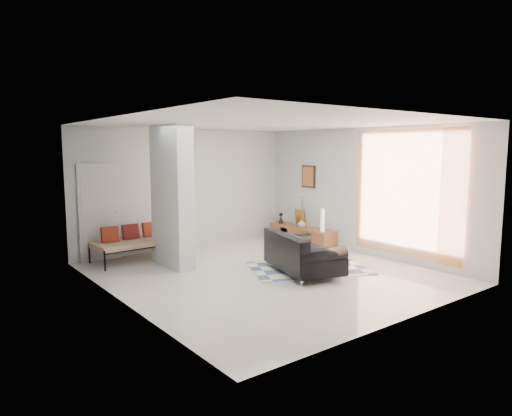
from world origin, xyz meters
TOP-DOWN VIEW (x-y plane):
  - floor at (0.00, 0.00)m, footprint 6.00×6.00m
  - ceiling at (0.00, 0.00)m, footprint 6.00×6.00m
  - wall_back at (0.00, 3.00)m, footprint 6.00×0.00m
  - wall_front at (0.00, -3.00)m, footprint 6.00×0.00m
  - wall_left at (-2.75, 0.00)m, footprint 0.00×6.00m
  - wall_right at (2.75, 0.00)m, footprint 0.00×6.00m
  - partition_column at (-1.10, 1.60)m, footprint 0.35×1.20m
  - hallway_door at (-2.10, 2.96)m, footprint 0.85×0.06m
  - curtain at (2.67, -1.15)m, footprint 0.00×2.55m
  - wall_art at (2.72, 1.70)m, footprint 0.04×0.45m
  - media_console at (2.52, 1.70)m, footprint 0.45×1.98m
  - loveseat at (0.54, -0.38)m, footprint 1.37×1.84m
  - daybed at (-1.43, 2.47)m, footprint 2.00×0.93m
  - area_rug at (0.90, -0.23)m, footprint 2.66×2.29m
  - cylinder_lamp at (2.50, 0.97)m, footprint 0.10×0.10m
  - bronze_figurine at (2.47, 2.45)m, footprint 0.15×0.15m
  - vase at (2.47, 1.66)m, footprint 0.21×0.21m

SIDE VIEW (x-z plane):
  - floor at x=0.00m, z-range 0.00..0.00m
  - area_rug at x=0.90m, z-range 0.00..0.01m
  - media_console at x=2.52m, z-range -0.20..0.60m
  - loveseat at x=0.54m, z-range -0.03..0.73m
  - daybed at x=-1.43m, z-range 0.03..0.79m
  - vase at x=2.47m, z-range 0.40..0.59m
  - bronze_figurine at x=2.47m, z-range 0.40..0.67m
  - cylinder_lamp at x=2.50m, z-range 0.40..0.93m
  - hallway_door at x=-2.10m, z-range 0.00..2.04m
  - partition_column at x=-1.10m, z-range 0.00..2.80m
  - wall_back at x=0.00m, z-range -1.60..4.40m
  - wall_front at x=0.00m, z-range -1.60..4.40m
  - wall_left at x=-2.75m, z-range -1.60..4.40m
  - wall_right at x=2.75m, z-range -1.60..4.40m
  - curtain at x=2.67m, z-range 0.17..2.72m
  - wall_art at x=2.72m, z-range 1.38..1.92m
  - ceiling at x=0.00m, z-range 2.80..2.80m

